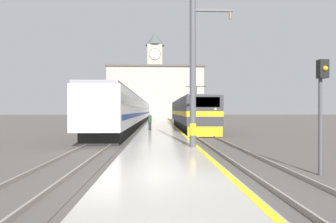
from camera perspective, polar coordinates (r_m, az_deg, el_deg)
name	(u,v)px	position (r m, az deg, el deg)	size (l,w,h in m)	color
ground_plane	(159,126)	(37.48, -1.89, -3.09)	(200.00, 200.00, 0.00)	#514C47
platform	(160,127)	(32.48, -1.82, -3.33)	(3.78, 140.00, 0.30)	#ADA89E
rail_track_near	(187,128)	(32.70, 4.21, -3.51)	(2.84, 140.00, 0.16)	#514C47
rail_track_far	(129,128)	(32.67, -8.51, -3.52)	(2.84, 140.00, 0.16)	#514C47
locomotive_train	(190,113)	(30.26, 4.73, -0.43)	(2.92, 19.80, 4.51)	black
passenger_train	(135,111)	(41.73, -7.16, 0.10)	(2.92, 53.89, 3.85)	black
catenary_mast	(194,73)	(13.52, 5.61, 8.41)	(2.24, 0.34, 7.77)	#4C4C51
person_on_platform	(150,121)	(24.83, -3.96, -2.14)	(0.34, 0.34, 1.61)	#23232D
clock_tower	(155,72)	(82.84, -2.88, 8.56)	(5.70, 5.70, 26.59)	#ADA393
station_building	(156,93)	(72.61, -2.72, 4.14)	(26.24, 8.15, 14.26)	#A8A399
signal_post	(321,98)	(9.98, 30.43, 2.59)	(0.30, 0.39, 3.80)	#4C4C51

